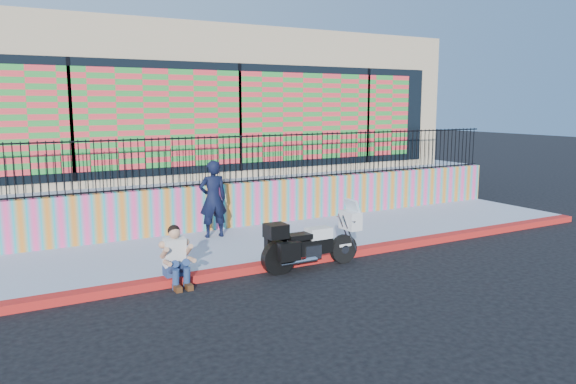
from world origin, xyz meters
TOP-DOWN VIEW (x-y plane):
  - ground at (0.00, 0.00)m, footprint 90.00×90.00m
  - red_curb at (0.00, 0.00)m, footprint 16.00×0.30m
  - sidewalk at (0.00, 1.65)m, footprint 16.00×3.00m
  - mural_wall at (0.00, 3.25)m, footprint 16.00×0.20m
  - metal_fence at (0.00, 3.25)m, footprint 15.80×0.04m
  - elevated_platform at (0.00, 8.35)m, footprint 16.00×10.00m
  - storefront_building at (0.00, 8.13)m, footprint 14.00×8.06m
  - police_motorcycle at (-0.58, -0.35)m, footprint 2.10×0.69m
  - police_officer at (-1.46, 2.50)m, footprint 0.69×0.49m
  - seated_man at (-3.20, -0.10)m, footprint 0.54×0.71m

SIDE VIEW (x-z plane):
  - ground at x=0.00m, z-range 0.00..0.00m
  - red_curb at x=0.00m, z-range 0.00..0.15m
  - sidewalk at x=0.00m, z-range 0.00..0.15m
  - seated_man at x=-3.20m, z-range -0.08..0.98m
  - police_motorcycle at x=-0.58m, z-range -0.11..1.20m
  - elevated_platform at x=0.00m, z-range 0.00..1.25m
  - mural_wall at x=0.00m, z-range 0.15..1.25m
  - police_officer at x=-1.46m, z-range 0.15..1.93m
  - metal_fence at x=0.00m, z-range 1.25..2.45m
  - storefront_building at x=0.00m, z-range 1.25..5.25m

